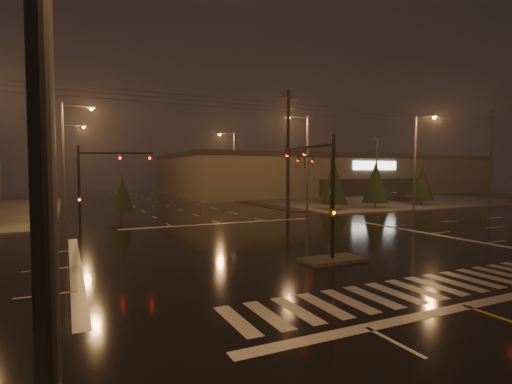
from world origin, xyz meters
The scene contains 24 objects.
ground centered at (0.00, 0.00, 0.00)m, with size 140.00×140.00×0.00m, color black.
sidewalk_ne centered at (30.00, 30.00, 0.06)m, with size 36.00×36.00×0.12m, color #45433E.
median_island centered at (0.00, -4.00, 0.07)m, with size 3.00×1.60×0.15m, color #45433E.
crosswalk centered at (0.00, -9.00, 0.01)m, with size 15.00×2.60×0.01m, color beige.
stop_bar_near centered at (0.00, -11.00, 0.01)m, with size 16.00×0.50×0.01m, color beige.
stop_bar_far centered at (0.00, 11.00, 0.01)m, with size 16.00×0.50×0.01m, color beige.
parking_lot centered at (35.00, 28.00, 0.04)m, with size 50.00×24.00×0.08m, color black.
retail_building centered at (35.00, 45.99, 3.84)m, with size 60.20×28.30×7.20m.
signal_mast_median centered at (0.00, -3.07, 3.75)m, with size 0.25×4.59×6.00m.
signal_mast_ne centered at (9.50, 10.14, 3.79)m, with size 4.84×1.86×6.00m.
signal_mast_nw centered at (-9.50, 10.14, 3.79)m, with size 4.84×1.86×6.00m.
streetlight_0 centered at (-11.18, -15.00, 5.80)m, with size 2.77×0.32×10.00m.
streetlight_1 centered at (-11.18, 18.00, 5.80)m, with size 2.77×0.32×10.00m.
streetlight_2 centered at (-11.18, 34.00, 5.80)m, with size 2.77×0.32×10.00m.
streetlight_3 centered at (11.18, 16.00, 5.80)m, with size 2.77×0.32×10.00m.
streetlight_4 centered at (11.18, 36.00, 5.80)m, with size 2.77×0.32×10.00m.
streetlight_6 centered at (22.00, 11.18, 5.80)m, with size 0.32×2.77×10.00m.
utility_pole_1 centered at (8.00, 14.00, 6.13)m, with size 2.20×0.32×12.00m.
utility_pole_2 centered at (38.00, 14.00, 6.13)m, with size 2.20×0.32×12.00m.
conifer_0 centered at (14.94, 16.11, 3.07)m, with size 3.04×3.04×5.45m.
conifer_1 centered at (20.45, 15.68, 3.02)m, with size 2.97×2.97×5.34m.
conifer_2 centered at (28.52, 16.33, 2.82)m, with size 2.71×2.71×4.94m.
conifer_3 centered at (-6.96, 17.16, 2.37)m, with size 2.14×2.14×4.04m.
car_parked centered at (30.67, 22.31, 0.68)m, with size 1.61×4.00×1.36m, color black.
Camera 1 is at (-11.30, -19.30, 4.26)m, focal length 28.00 mm.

